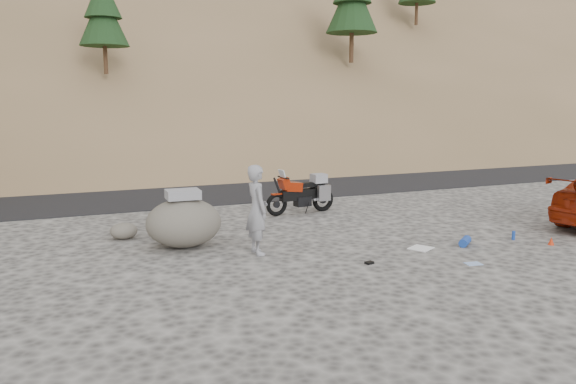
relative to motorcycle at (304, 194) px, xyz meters
name	(u,v)px	position (x,y,z in m)	size (l,w,h in m)	color
ground	(365,242)	(-0.12, -3.53, -0.55)	(140.00, 140.00, 0.00)	#3B3937
road	(239,186)	(-0.12, 5.47, -0.55)	(120.00, 7.00, 0.05)	black
hillside	(120,7)	(-0.16, 37.34, 10.53)	(120.00, 73.00, 46.72)	brown
motorcycle	(304,194)	(0.00, 0.00, 0.00)	(2.16, 0.76, 1.28)	black
man	(257,253)	(-2.64, -3.49, -0.55)	(0.67, 0.44, 1.83)	gray
boulder	(184,222)	(-3.90, -2.36, -0.01)	(1.89, 1.72, 1.23)	#534F47
small_rock	(124,231)	(-5.01, -1.13, -0.36)	(0.66, 0.60, 0.37)	#534F47
gear_white_cloth	(421,248)	(0.69, -4.48, -0.54)	(0.47, 0.42, 0.02)	white
gear_blue_mat	(465,241)	(1.72, -4.65, -0.46)	(0.19, 0.19, 0.46)	#193E9B
gear_bottle	(514,235)	(3.07, -4.67, -0.45)	(0.07, 0.07, 0.20)	#193E9B
gear_funnel	(551,241)	(3.48, -5.34, -0.46)	(0.13, 0.13, 0.17)	red
gear_glove_a	(369,263)	(-0.92, -5.03, -0.53)	(0.16, 0.11, 0.05)	black
gear_blue_cloth	(473,264)	(0.92, -5.82, -0.54)	(0.31, 0.22, 0.01)	#8FAEDE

